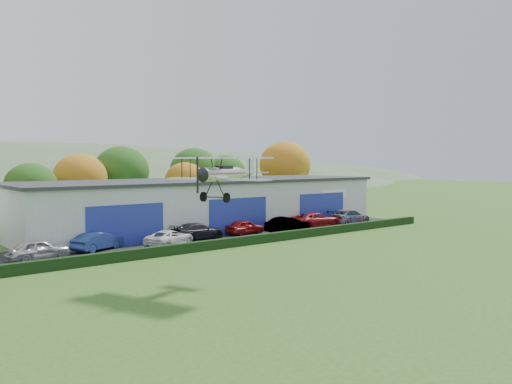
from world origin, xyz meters
TOP-DOWN VIEW (x-y plane):
  - ground at (0.00, 0.00)m, footprint 300.00×300.00m
  - apron at (3.00, 21.00)m, footprint 48.00×9.00m
  - hedge at (3.00, 16.20)m, footprint 46.00×0.60m
  - hangar at (5.00, 27.98)m, footprint 40.60×12.60m
  - tree_belt at (0.85, 40.62)m, footprint 75.70×13.22m
  - car_0 at (-14.63, 20.57)m, footprint 4.62×2.25m
  - car_1 at (-9.64, 21.64)m, footprint 4.82×3.34m
  - car_2 at (-4.05, 19.83)m, footprint 5.36×4.01m
  - car_3 at (-0.20, 21.39)m, footprint 5.36×2.46m
  - car_4 at (5.35, 21.41)m, footprint 4.27×1.98m
  - car_5 at (9.23, 19.39)m, footprint 4.86×1.72m
  - car_6 at (14.27, 20.42)m, footprint 6.18×3.26m
  - car_7 at (19.62, 20.17)m, footprint 5.90×2.72m
  - biplane at (-8.19, 6.09)m, footprint 6.11×6.87m

SIDE VIEW (x-z plane):
  - ground at x=0.00m, z-range 0.00..0.00m
  - apron at x=3.00m, z-range 0.00..0.05m
  - hedge at x=3.00m, z-range 0.00..0.80m
  - car_2 at x=-4.05m, z-range 0.05..1.40m
  - car_4 at x=5.35m, z-range 0.05..1.47m
  - car_1 at x=-9.64m, z-range 0.05..1.55m
  - car_0 at x=-14.63m, z-range 0.05..1.57m
  - car_3 at x=-0.20m, z-range 0.05..1.57m
  - car_5 at x=9.23m, z-range 0.05..1.65m
  - car_6 at x=14.27m, z-range 0.05..1.71m
  - car_7 at x=19.62m, z-range 0.05..1.72m
  - hangar at x=5.00m, z-range 0.01..5.31m
  - tree_belt at x=0.85m, z-range 0.55..10.67m
  - biplane at x=-8.19m, z-range 5.31..7.90m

